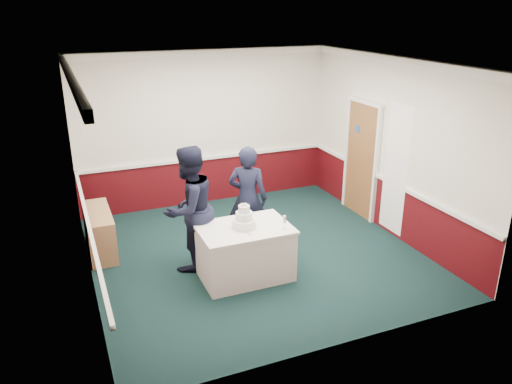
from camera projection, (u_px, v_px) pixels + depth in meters
name	position (u px, v px, depth m)	size (l,w,h in m)	color
ground	(255.00, 253.00, 8.04)	(5.00, 5.00, 0.00)	#122C26
room_shell	(245.00, 125.00, 7.91)	(5.00, 5.00, 3.00)	silver
sideboard	(100.00, 232.00, 7.99)	(0.41, 1.20, 0.70)	tan
cake_table	(244.00, 251.00, 7.25)	(1.32, 0.92, 0.79)	white
wedding_cake	(244.00, 220.00, 7.07)	(0.35, 0.35, 0.36)	white
cake_knife	(247.00, 233.00, 6.93)	(0.01, 0.22, 0.01)	silver
champagne_flute	(284.00, 220.00, 7.00)	(0.05, 0.05, 0.21)	silver
person_man	(189.00, 209.00, 7.33)	(0.92, 0.72, 1.90)	black
person_woman	(248.00, 198.00, 7.96)	(0.63, 0.41, 1.73)	black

